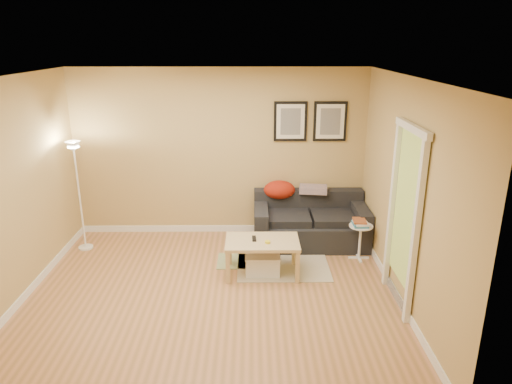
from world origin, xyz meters
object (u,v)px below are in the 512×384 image
side_table (360,242)px  storage_bin (263,264)px  coffee_table (262,257)px  book_stack (360,222)px  floor_lamp (80,199)px  sofa (310,220)px

side_table → storage_bin: bearing=-162.4°
coffee_table → book_stack: bearing=7.2°
side_table → book_stack: 0.30m
storage_bin → book_stack: size_ratio=1.77×
coffee_table → book_stack: (1.38, 0.45, 0.31)m
book_stack → floor_lamp: floor_lamp is taller
floor_lamp → sofa: bearing=2.8°
book_stack → floor_lamp: bearing=-165.8°
sofa → coffee_table: (-0.75, -0.98, -0.13)m
floor_lamp → coffee_table: bearing=-17.3°
coffee_table → side_table: side_table is taller
floor_lamp → storage_bin: bearing=-17.2°
sofa → book_stack: size_ratio=6.54×
sofa → storage_bin: size_ratio=3.69×
storage_bin → side_table: size_ratio=0.91×
sofa → side_table: (0.64, -0.54, -0.12)m
sofa → storage_bin: (-0.74, -0.98, -0.23)m
sofa → book_stack: bearing=-40.6°
storage_bin → floor_lamp: (-2.64, 0.82, 0.63)m
sofa → side_table: sofa is taller
coffee_table → storage_bin: (0.01, 0.00, -0.10)m
sofa → floor_lamp: bearing=-177.2°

